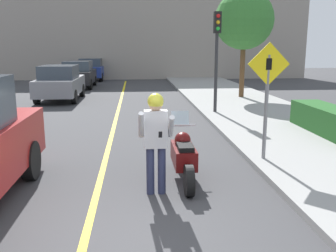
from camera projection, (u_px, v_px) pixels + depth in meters
The scene contains 13 objects.
ground_plane at pixel (129, 245), 4.89m from camera, with size 80.00×80.00×0.00m, color #38383A.
sidewalk_curb at pixel (328, 150), 9.18m from camera, with size 4.40×44.00×0.13m.
road_center_line at pixel (111, 138), 10.69m from camera, with size 0.12×36.00×0.01m.
building_backdrop at pixel (133, 34), 29.49m from camera, with size 28.00×1.20×7.06m.
motorcycle at pixel (183, 156), 7.18m from camera, with size 0.62×2.10×1.27m.
person_biker at pixel (156, 133), 6.40m from camera, with size 0.59×0.48×1.79m.
crossing_sign at pixel (267, 90), 7.97m from camera, with size 0.91×0.08×2.51m.
traffic_light at pixel (217, 43), 13.67m from camera, with size 0.26×0.30×3.66m.
hedge_row at pixel (333, 122), 10.41m from camera, with size 0.90×3.73×0.73m.
street_tree at pixel (244, 20), 17.70m from camera, with size 2.80×2.80×5.06m.
parked_car_grey at pixel (60, 83), 18.01m from camera, with size 1.88×4.20×1.68m.
parked_car_black at pixel (79, 74), 23.56m from camera, with size 1.88×4.20×1.68m.
parked_car_blue at pixel (92, 69), 28.82m from camera, with size 1.88×4.20×1.68m.
Camera 1 is at (0.12, -4.49, 2.55)m, focal length 40.00 mm.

